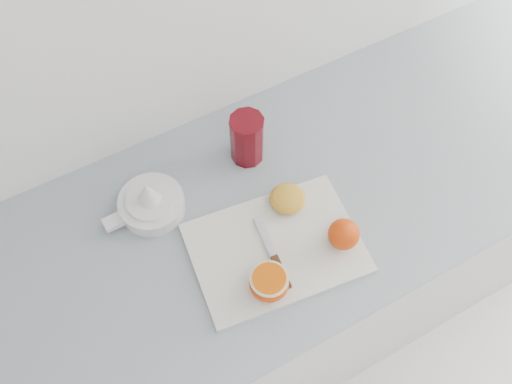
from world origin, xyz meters
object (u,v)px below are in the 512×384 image
citrus_juicer (150,203)px  red_tumbler (247,140)px  counter (235,296)px  cutting_board (276,248)px  half_orange (269,283)px

citrus_juicer → red_tumbler: bearing=5.7°
counter → red_tumbler: 0.54m
cutting_board → half_orange: (-0.06, -0.07, 0.03)m
counter → cutting_board: size_ratio=6.76×
half_orange → counter: bearing=90.1°
cutting_board → half_orange: size_ratio=4.40×
cutting_board → half_orange: half_orange is taller
red_tumbler → half_orange: bearing=-111.2°
cutting_board → counter: bearing=119.5°
cutting_board → citrus_juicer: size_ratio=1.92×
counter → cutting_board: 0.47m
half_orange → citrus_juicer: (-0.13, 0.29, -0.01)m
counter → half_orange: (0.00, -0.18, 0.48)m
counter → cutting_board: cutting_board is taller
citrus_juicer → red_tumbler: red_tumbler is taller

